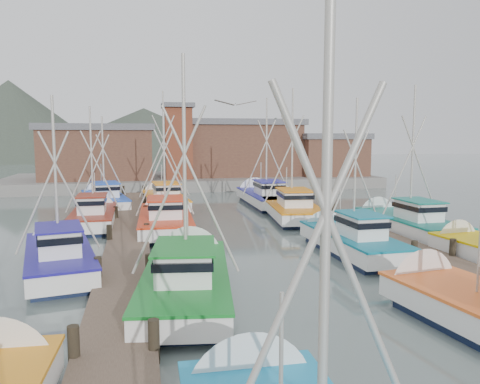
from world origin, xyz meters
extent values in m
plane|color=#51615F|center=(0.00, 0.00, 0.00)|extent=(260.00, 260.00, 0.00)
cube|color=#4C3A2F|center=(-7.00, 4.00, 0.20)|extent=(2.20, 46.00, 0.40)
cylinder|color=black|center=(-8.00, -9.00, 0.45)|extent=(0.30, 0.30, 1.50)
cylinder|color=black|center=(-8.00, -2.00, 0.45)|extent=(0.30, 0.30, 1.50)
cylinder|color=black|center=(-8.00, 5.00, 0.45)|extent=(0.30, 0.30, 1.50)
cylinder|color=black|center=(-8.00, 12.00, 0.45)|extent=(0.30, 0.30, 1.50)
cylinder|color=black|center=(-8.00, 19.00, 0.45)|extent=(0.30, 0.30, 1.50)
cylinder|color=black|center=(-8.00, 26.00, 0.45)|extent=(0.30, 0.30, 1.50)
cylinder|color=black|center=(-6.00, -9.00, 0.45)|extent=(0.30, 0.30, 1.50)
cylinder|color=black|center=(-6.00, -2.00, 0.45)|extent=(0.30, 0.30, 1.50)
cylinder|color=black|center=(-6.00, 5.00, 0.45)|extent=(0.30, 0.30, 1.50)
cylinder|color=black|center=(-6.00, 12.00, 0.45)|extent=(0.30, 0.30, 1.50)
cylinder|color=black|center=(-6.00, 19.00, 0.45)|extent=(0.30, 0.30, 1.50)
cylinder|color=black|center=(-6.00, 26.00, 0.45)|extent=(0.30, 0.30, 1.50)
cube|color=#4C3A2F|center=(7.00, 4.00, 0.20)|extent=(2.20, 46.00, 0.40)
cylinder|color=black|center=(6.00, -2.00, 0.45)|extent=(0.30, 0.30, 1.50)
cylinder|color=black|center=(6.00, 5.00, 0.45)|extent=(0.30, 0.30, 1.50)
cylinder|color=black|center=(6.00, 12.00, 0.45)|extent=(0.30, 0.30, 1.50)
cylinder|color=black|center=(6.00, 19.00, 0.45)|extent=(0.30, 0.30, 1.50)
cylinder|color=black|center=(6.00, 26.00, 0.45)|extent=(0.30, 0.30, 1.50)
cylinder|color=black|center=(8.00, -2.00, 0.45)|extent=(0.30, 0.30, 1.50)
cylinder|color=black|center=(8.00, 5.00, 0.45)|extent=(0.30, 0.30, 1.50)
cylinder|color=black|center=(8.00, 12.00, 0.45)|extent=(0.30, 0.30, 1.50)
cylinder|color=black|center=(8.00, 19.00, 0.45)|extent=(0.30, 0.30, 1.50)
cylinder|color=black|center=(8.00, 26.00, 0.45)|extent=(0.30, 0.30, 1.50)
cube|color=gray|center=(0.00, 37.00, 0.60)|extent=(44.00, 16.00, 1.20)
cube|color=brown|center=(-11.00, 35.00, 3.95)|extent=(12.00, 8.00, 5.50)
cube|color=slate|center=(-11.00, 35.00, 7.05)|extent=(12.72, 8.48, 0.70)
cube|color=brown|center=(6.00, 37.00, 4.30)|extent=(14.00, 9.00, 6.20)
cube|color=slate|center=(6.00, 37.00, 7.75)|extent=(14.84, 9.54, 0.70)
cube|color=brown|center=(17.00, 34.00, 3.45)|extent=(8.00, 6.00, 4.50)
cube|color=slate|center=(17.00, 34.00, 6.05)|extent=(8.48, 6.36, 0.70)
cube|color=brown|center=(-2.00, 33.00, 5.20)|extent=(3.00, 3.00, 8.00)
cube|color=slate|center=(-2.00, 33.00, 9.45)|extent=(3.60, 3.60, 0.50)
cone|color=#404A3E|center=(-40.00, 115.00, 0.00)|extent=(110.00, 110.00, 42.00)
cone|color=#404A3E|center=(-5.00, 130.00, 0.00)|extent=(140.00, 140.00, 30.00)
cone|color=#404A3E|center=(35.00, 120.00, 0.00)|extent=(90.00, 90.00, 24.00)
cone|color=white|center=(-4.08, -11.36, 0.55)|extent=(2.75, 1.14, 2.74)
cylinder|color=#AEA9A0|center=(-4.14, -15.91, 4.63)|extent=(0.12, 0.12, 7.07)
cylinder|color=#AEA9A0|center=(-4.70, -15.90, 3.80)|extent=(2.53, 0.13, 5.53)
cylinder|color=#AEA9A0|center=(-3.58, -15.92, 3.80)|extent=(2.53, 0.13, 5.53)
cylinder|color=#AEA9A0|center=(-4.12, -14.16, 2.30)|extent=(0.07, 0.07, 2.44)
cone|color=white|center=(3.55, -5.78, 0.55)|extent=(2.95, 1.47, 2.83)
cylinder|color=#AEA9A0|center=(3.94, -8.65, 2.30)|extent=(0.08, 0.08, 2.53)
cone|color=white|center=(-9.59, -9.26, 0.55)|extent=(2.73, 1.23, 2.68)
cube|color=#111B38|center=(-4.69, -4.19, 0.05)|extent=(3.65, 8.23, 0.70)
cube|color=white|center=(-4.69, -4.19, 0.70)|extent=(4.15, 9.35, 0.80)
cube|color=#127D25|center=(-4.69, -4.19, 1.08)|extent=(4.25, 9.46, 0.10)
cone|color=white|center=(-4.08, 0.29, 0.55)|extent=(2.95, 1.47, 2.82)
cube|color=white|center=(-4.84, -5.27, 1.65)|extent=(2.18, 2.93, 1.10)
cube|color=black|center=(-4.84, -5.27, 1.88)|extent=(2.33, 3.22, 0.28)
cube|color=#127D25|center=(-4.84, -5.27, 2.24)|extent=(2.47, 3.41, 0.07)
cylinder|color=#AEA9A0|center=(-4.72, -4.37, 4.95)|extent=(0.14, 0.14, 7.69)
cylinder|color=#AEA9A0|center=(-5.29, -4.29, 4.04)|extent=(2.73, 0.47, 6.01)
cylinder|color=#AEA9A0|center=(-4.14, -4.45, 4.04)|extent=(2.73, 0.47, 6.01)
cylinder|color=#AEA9A0|center=(-4.47, -2.58, 2.30)|extent=(0.08, 0.08, 2.52)
cube|color=#111B38|center=(4.13, 0.60, 0.05)|extent=(2.43, 6.94, 0.70)
cube|color=white|center=(4.13, 0.60, 0.70)|extent=(2.76, 7.89, 0.80)
cube|color=#097089|center=(4.13, 0.60, 1.08)|extent=(2.84, 7.97, 0.10)
cone|color=white|center=(4.02, 4.51, 0.55)|extent=(2.47, 1.17, 2.44)
cube|color=white|center=(4.16, -0.34, 1.65)|extent=(1.64, 2.39, 1.10)
cube|color=black|center=(4.16, -0.34, 1.88)|extent=(1.75, 2.63, 0.28)
cube|color=#097089|center=(4.16, -0.34, 2.24)|extent=(1.86, 2.78, 0.07)
cylinder|color=#AEA9A0|center=(4.13, 0.45, 4.47)|extent=(0.11, 0.11, 6.73)
cylinder|color=#AEA9A0|center=(3.63, 0.43, 3.68)|extent=(2.40, 0.15, 5.26)
cylinder|color=#AEA9A0|center=(4.63, 0.46, 3.68)|extent=(2.40, 0.15, 5.26)
cylinder|color=#AEA9A0|center=(4.09, 2.01, 2.30)|extent=(0.07, 0.07, 2.18)
cube|color=#111B38|center=(-9.81, 0.17, 0.05)|extent=(3.61, 7.30, 0.70)
cube|color=white|center=(-9.81, 0.17, 0.70)|extent=(4.10, 8.30, 0.80)
cube|color=navy|center=(-9.81, 0.17, 1.08)|extent=(4.20, 8.39, 0.10)
cone|color=white|center=(-10.60, 4.06, 0.55)|extent=(2.65, 1.57, 2.48)
cube|color=white|center=(-9.63, -0.77, 1.65)|extent=(2.04, 2.65, 1.10)
cube|color=black|center=(-9.63, -0.77, 1.88)|extent=(2.19, 2.91, 0.28)
cube|color=navy|center=(-9.63, -0.77, 2.24)|extent=(2.32, 3.08, 0.07)
cylinder|color=#AEA9A0|center=(-9.78, 0.01, 4.39)|extent=(0.14, 0.14, 6.57)
cylinder|color=#AEA9A0|center=(-10.32, -0.10, 3.61)|extent=(2.33, 0.55, 5.14)
cylinder|color=#AEA9A0|center=(-9.25, 0.12, 3.61)|extent=(2.33, 0.55, 5.14)
cylinder|color=#AEA9A0|center=(-10.10, 1.57, 2.30)|extent=(0.08, 0.08, 2.38)
cone|color=white|center=(9.34, 0.08, 0.55)|extent=(2.60, 1.34, 2.50)
cube|color=#111B38|center=(-4.79, 8.72, 0.05)|extent=(3.00, 8.43, 0.70)
cube|color=white|center=(-4.79, 8.72, 0.70)|extent=(3.41, 9.58, 0.80)
cube|color=red|center=(-4.79, 8.72, 1.08)|extent=(3.50, 9.68, 0.10)
cone|color=white|center=(-4.63, 13.46, 0.55)|extent=(3.00, 1.20, 2.96)
cube|color=white|center=(-4.83, 7.58, 1.65)|extent=(2.01, 2.91, 1.10)
cube|color=black|center=(-4.83, 7.58, 1.88)|extent=(2.14, 3.20, 0.28)
cube|color=red|center=(-4.83, 7.58, 2.24)|extent=(2.27, 3.39, 0.07)
cylinder|color=#AEA9A0|center=(-4.80, 8.53, 4.53)|extent=(0.14, 0.14, 6.87)
cylinder|color=#AEA9A0|center=(-5.41, 8.55, 3.73)|extent=(2.47, 0.18, 5.37)
cylinder|color=#AEA9A0|center=(-4.19, 8.51, 3.73)|extent=(2.47, 0.18, 5.37)
cylinder|color=#AEA9A0|center=(-4.74, 10.43, 2.30)|extent=(0.08, 0.08, 2.65)
cube|color=#111B38|center=(4.50, 11.55, 0.05)|extent=(3.70, 8.79, 0.70)
cube|color=white|center=(4.50, 11.55, 0.70)|extent=(4.20, 9.99, 0.80)
cube|color=orange|center=(4.50, 11.55, 1.08)|extent=(4.31, 10.10, 0.10)
cone|color=white|center=(5.03, 16.37, 0.55)|extent=(3.13, 1.43, 3.03)
cube|color=white|center=(4.37, 10.39, 1.65)|extent=(2.27, 3.11, 1.10)
cube|color=black|center=(4.37, 10.39, 1.88)|extent=(2.42, 3.41, 0.28)
cube|color=orange|center=(4.37, 10.39, 2.24)|extent=(2.57, 3.62, 0.07)
cylinder|color=#AEA9A0|center=(4.48, 11.35, 5.24)|extent=(0.15, 0.15, 8.29)
cylinder|color=#AEA9A0|center=(3.86, 11.42, 4.27)|extent=(2.95, 0.43, 6.48)
cylinder|color=#AEA9A0|center=(5.09, 11.29, 4.27)|extent=(2.95, 0.43, 6.48)
cylinder|color=#AEA9A0|center=(4.69, 13.28, 2.30)|extent=(0.09, 0.09, 2.71)
cube|color=#111B38|center=(-9.37, 11.03, 0.05)|extent=(2.37, 7.09, 0.70)
cube|color=white|center=(-9.37, 11.03, 0.70)|extent=(2.70, 8.05, 0.80)
cube|color=maroon|center=(-9.37, 11.03, 1.08)|extent=(2.78, 8.13, 0.10)
cone|color=white|center=(-9.41, 15.04, 0.55)|extent=(2.52, 1.13, 2.50)
cube|color=white|center=(-9.35, 10.06, 1.65)|extent=(1.64, 2.42, 1.10)
cube|color=black|center=(-9.35, 10.06, 1.88)|extent=(1.75, 2.67, 0.28)
cube|color=maroon|center=(-9.35, 10.06, 2.24)|extent=(1.86, 2.83, 0.07)
cylinder|color=#AEA9A0|center=(-9.36, 10.87, 4.50)|extent=(0.12, 0.12, 6.81)
cylinder|color=#AEA9A0|center=(-9.92, 10.86, 3.70)|extent=(2.44, 0.12, 5.32)
cylinder|color=#AEA9A0|center=(-8.81, 10.87, 3.70)|extent=(2.44, 0.12, 5.32)
cylinder|color=#AEA9A0|center=(-9.38, 12.47, 2.30)|extent=(0.07, 0.07, 2.41)
cube|color=#111B38|center=(9.68, 4.49, 0.05)|extent=(2.57, 7.47, 0.70)
cube|color=white|center=(9.68, 4.49, 0.70)|extent=(2.92, 8.48, 0.80)
cube|color=#0D7366|center=(9.68, 4.49, 1.08)|extent=(3.00, 8.57, 0.10)
cone|color=white|center=(9.61, 8.71, 0.55)|extent=(2.69, 1.14, 2.67)
cube|color=white|center=(9.70, 3.48, 1.65)|extent=(1.76, 2.56, 1.10)
cube|color=black|center=(9.70, 3.48, 1.88)|extent=(1.88, 2.82, 0.28)
cube|color=#0D7366|center=(9.70, 3.48, 2.24)|extent=(1.99, 2.99, 0.07)
cylinder|color=#AEA9A0|center=(9.69, 4.32, 5.05)|extent=(0.13, 0.13, 7.90)
cylinder|color=#AEA9A0|center=(9.12, 4.31, 4.12)|extent=(2.82, 0.14, 6.17)
cylinder|color=#AEA9A0|center=(10.25, 4.33, 4.12)|extent=(2.82, 0.14, 6.17)
cylinder|color=#AEA9A0|center=(9.66, 6.01, 2.30)|extent=(0.07, 0.07, 2.47)
cube|color=#111B38|center=(-4.36, 18.35, 0.05)|extent=(3.23, 8.15, 0.70)
cube|color=white|center=(-4.36, 18.35, 0.70)|extent=(3.67, 9.27, 0.80)
cube|color=orange|center=(-4.36, 18.35, 1.08)|extent=(3.76, 9.36, 0.10)
cone|color=white|center=(-4.73, 22.87, 0.55)|extent=(2.91, 1.32, 2.83)
cube|color=white|center=(-4.28, 17.27, 1.65)|extent=(2.04, 2.86, 1.10)
cube|color=black|center=(-4.28, 17.27, 1.88)|extent=(2.18, 3.14, 0.28)
cube|color=orange|center=(-4.28, 17.27, 2.24)|extent=(2.31, 3.33, 0.07)
cylinder|color=#AEA9A0|center=(-4.35, 18.17, 5.39)|extent=(0.14, 0.14, 8.58)
cylinder|color=#AEA9A0|center=(-4.93, 18.12, 4.38)|extent=(3.05, 0.34, 6.70)
cylinder|color=#AEA9A0|center=(-3.77, 18.22, 4.38)|extent=(3.05, 0.34, 6.70)
cylinder|color=#AEA9A0|center=(-4.49, 19.98, 2.30)|extent=(0.08, 0.08, 2.53)
cube|color=#111B38|center=(4.41, 18.33, 0.05)|extent=(2.91, 8.68, 0.70)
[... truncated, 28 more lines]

